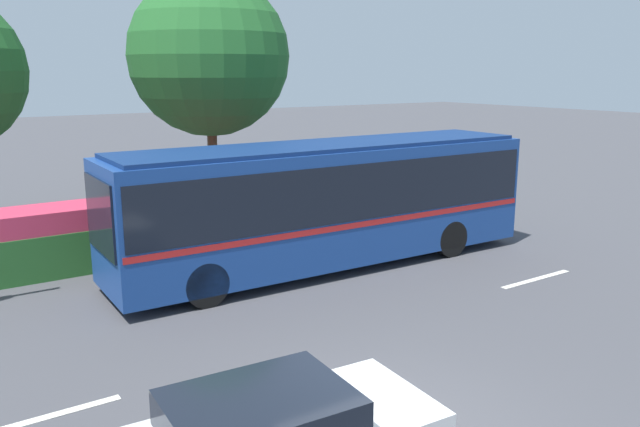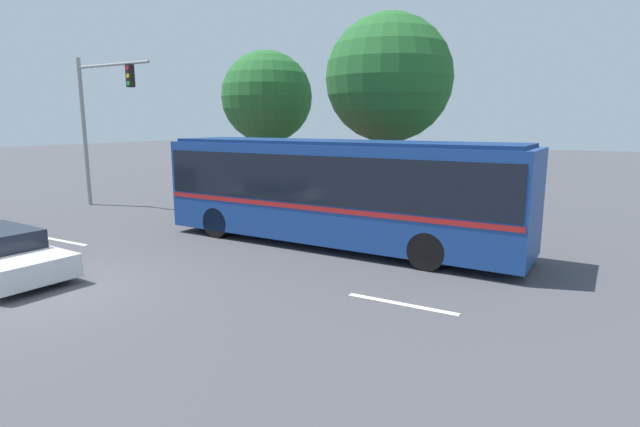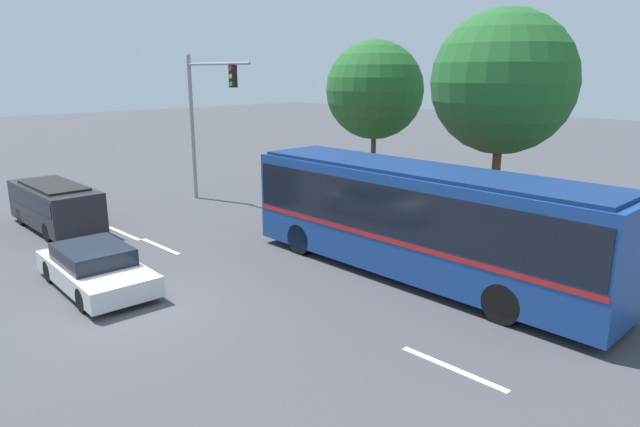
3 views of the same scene
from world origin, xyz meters
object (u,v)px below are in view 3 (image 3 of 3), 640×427
Objects in this scene: city_bus at (419,215)px; street_tree_centre at (503,82)px; traffic_light_pole at (204,108)px; street_tree_left at (375,90)px; suv_left_lane at (55,203)px; sedan_foreground at (95,268)px.

city_bus is 6.69m from street_tree_centre.
street_tree_centre is (11.81, 4.42, 1.19)m from traffic_light_pole.
street_tree_left is (4.66, 6.18, 0.74)m from traffic_light_pole.
suv_left_lane is at bearing -137.23° from street_tree_centre.
traffic_light_pole is 12.67m from street_tree_centre.
street_tree_left is 0.91× the size of street_tree_centre.
city_bus is 1.75× the size of traffic_light_pole.
suv_left_lane is 0.64× the size of street_tree_centre.
sedan_foreground is 0.90× the size of suv_left_lane.
city_bus is at bearing -43.42° from street_tree_left.
street_tree_centre is at bearing -82.33° from city_bus.
street_tree_left is (4.82, 12.83, 3.97)m from suv_left_lane.
sedan_foreground is 14.40m from street_tree_centre.
sedan_foreground is at bearing -112.06° from street_tree_centre.
traffic_light_pole is (-6.72, 8.14, 3.67)m from sedan_foreground.
street_tree_centre reaches higher than street_tree_left.
traffic_light_pole is at bearing 133.01° from sedan_foreground.
city_bus is 9.10m from sedan_foreground.
suv_left_lane is (-6.88, 1.49, 0.43)m from sedan_foreground.
sedan_foreground is (-5.71, -6.97, -1.26)m from city_bus.
city_bus reaches higher than suv_left_lane.
city_bus is 1.59× the size of street_tree_left.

